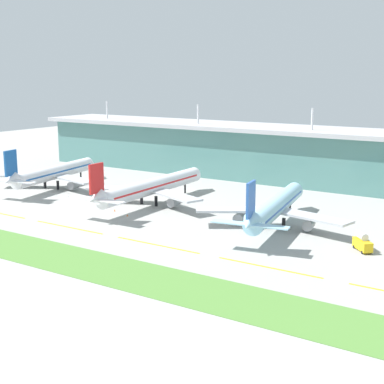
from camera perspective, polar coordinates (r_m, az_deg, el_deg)
ground_plane at (r=155.04m, az=-3.14°, el=-5.71°), size 600.00×600.00×0.00m
terminal_building at (r=248.69m, az=12.25°, el=3.51°), size 288.00×34.00×32.69m
airliner_nearest at (r=241.90m, az=-13.72°, el=1.87°), size 47.96×59.73×18.90m
airliner_near_middle at (r=206.16m, az=-4.12°, el=0.51°), size 48.77×68.42×18.90m
airliner_far_middle at (r=176.33m, az=8.30°, el=-1.50°), size 47.94×61.54×18.90m
taxiway_stripe_mid_west at (r=180.26m, az=-12.22°, el=-3.46°), size 28.00×0.70×0.04m
taxiway_stripe_centre at (r=158.54m, az=-3.51°, el=-5.31°), size 28.00×0.70×0.04m
taxiway_stripe_mid_east at (r=141.73m, az=7.66°, el=-7.48°), size 28.00×0.70×0.04m
grass_verge at (r=140.20m, az=-8.07°, el=-7.69°), size 300.00×18.00×0.10m
fuel_truck at (r=159.35m, az=16.66°, el=-4.86°), size 6.77×7.07×4.95m
safety_cone_left_wingtip at (r=190.82m, az=-6.49°, el=-2.32°), size 0.56×0.56×0.70m
safety_cone_nose_front at (r=198.22m, az=-7.73°, el=-1.83°), size 0.56×0.56×0.70m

